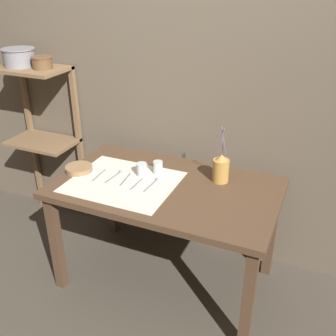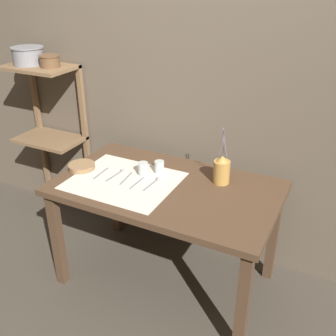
# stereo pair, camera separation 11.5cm
# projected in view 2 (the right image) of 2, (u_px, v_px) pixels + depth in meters

# --- Properties ---
(ground_plane) EXTENTS (12.00, 12.00, 0.00)m
(ground_plane) POSITION_uv_depth(u_px,v_px,m) (166.00, 278.00, 2.70)
(ground_plane) COLOR #473F35
(stone_wall_back) EXTENTS (7.00, 0.06, 2.40)m
(stone_wall_back) POSITION_uv_depth(u_px,v_px,m) (201.00, 89.00, 2.56)
(stone_wall_back) COLOR brown
(stone_wall_back) RESTS_ON ground_plane
(wooden_table) EXTENTS (1.35, 0.79, 0.73)m
(wooden_table) POSITION_uv_depth(u_px,v_px,m) (166.00, 198.00, 2.41)
(wooden_table) COLOR #4C3523
(wooden_table) RESTS_ON ground_plane
(wooden_shelf_unit) EXTENTS (0.51, 0.33, 1.28)m
(wooden_shelf_unit) POSITION_uv_depth(u_px,v_px,m) (50.00, 116.00, 3.04)
(wooden_shelf_unit) COLOR brown
(wooden_shelf_unit) RESTS_ON ground_plane
(linen_cloth) EXTENTS (0.64, 0.53, 0.00)m
(linen_cloth) POSITION_uv_depth(u_px,v_px,m) (124.00, 181.00, 2.42)
(linen_cloth) COLOR beige
(linen_cloth) RESTS_ON wooden_table
(pitcher_with_flowers) EXTENTS (0.10, 0.10, 0.36)m
(pitcher_with_flowers) POSITION_uv_depth(u_px,v_px,m) (222.00, 170.00, 2.36)
(pitcher_with_flowers) COLOR #B7843D
(pitcher_with_flowers) RESTS_ON wooden_table
(wooden_bowl) EXTENTS (0.17, 0.17, 0.04)m
(wooden_bowl) POSITION_uv_depth(u_px,v_px,m) (82.00, 166.00, 2.55)
(wooden_bowl) COLOR #8E6B47
(wooden_bowl) RESTS_ON wooden_table
(glass_tumbler_near) EXTENTS (0.06, 0.06, 0.08)m
(glass_tumbler_near) POSITION_uv_depth(u_px,v_px,m) (143.00, 169.00, 2.47)
(glass_tumbler_near) COLOR #B7C1BC
(glass_tumbler_near) RESTS_ON wooden_table
(glass_tumbler_far) EXTENTS (0.06, 0.06, 0.08)m
(glass_tumbler_far) POSITION_uv_depth(u_px,v_px,m) (159.00, 167.00, 2.50)
(glass_tumbler_far) COLOR #B7C1BC
(glass_tumbler_far) RESTS_ON wooden_table
(knife_center) EXTENTS (0.02, 0.16, 0.00)m
(knife_center) POSITION_uv_depth(u_px,v_px,m) (101.00, 173.00, 2.50)
(knife_center) COLOR gray
(knife_center) RESTS_ON wooden_table
(spoon_outer) EXTENTS (0.03, 0.18, 0.02)m
(spoon_outer) POSITION_uv_depth(u_px,v_px,m) (119.00, 172.00, 2.50)
(spoon_outer) COLOR gray
(spoon_outer) RESTS_ON wooden_table
(fork_outer) EXTENTS (0.03, 0.16, 0.00)m
(fork_outer) POSITION_uv_depth(u_px,v_px,m) (126.00, 178.00, 2.44)
(fork_outer) COLOR gray
(fork_outer) RESTS_ON wooden_table
(fork_inner) EXTENTS (0.02, 0.16, 0.00)m
(fork_inner) POSITION_uv_depth(u_px,v_px,m) (137.00, 183.00, 2.39)
(fork_inner) COLOR gray
(fork_inner) RESTS_ON wooden_table
(spoon_inner) EXTENTS (0.03, 0.18, 0.02)m
(spoon_inner) POSITION_uv_depth(u_px,v_px,m) (155.00, 181.00, 2.40)
(spoon_inner) COLOR gray
(spoon_inner) RESTS_ON wooden_table
(metal_pot_large) EXTENTS (0.23, 0.23, 0.12)m
(metal_pot_large) POSITION_uv_depth(u_px,v_px,m) (28.00, 55.00, 2.83)
(metal_pot_large) COLOR gray
(metal_pot_large) RESTS_ON wooden_shelf_unit
(metal_pot_small) EXTENTS (0.15, 0.15, 0.08)m
(metal_pot_small) POSITION_uv_depth(u_px,v_px,m) (50.00, 61.00, 2.76)
(metal_pot_small) COLOR brown
(metal_pot_small) RESTS_ON wooden_shelf_unit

